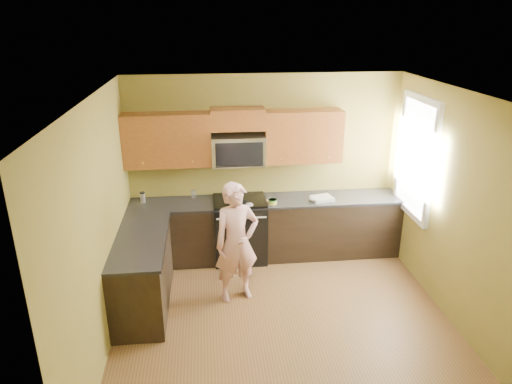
{
  "coord_description": "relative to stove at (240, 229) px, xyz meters",
  "views": [
    {
      "loc": [
        -0.85,
        -4.6,
        3.47
      ],
      "look_at": [
        -0.2,
        1.3,
        1.2
      ],
      "focal_mm": 32.75,
      "sensor_mm": 36.0,
      "label": 1
    }
  ],
  "objects": [
    {
      "name": "napkin_a",
      "position": [
        0.12,
        -0.23,
        0.48
      ],
      "size": [
        0.13,
        0.14,
        0.06
      ],
      "primitive_type": "ellipsoid",
      "rotation": [
        0.0,
        0.0,
        -0.18
      ],
      "color": "silver",
      "rests_on": "countertop_back"
    },
    {
      "name": "woman",
      "position": [
        -0.12,
        -1.05,
        0.31
      ],
      "size": [
        0.66,
        0.52,
        1.58
      ],
      "primitive_type": "imported",
      "rotation": [
        0.0,
        0.0,
        0.27
      ],
      "color": "#E07073",
      "rests_on": "floor"
    },
    {
      "name": "wall_front",
      "position": [
        0.4,
        -3.67,
        0.88
      ],
      "size": [
        4.0,
        0.0,
        4.0
      ],
      "primitive_type": "plane",
      "rotation": [
        -1.57,
        0.0,
        0.0
      ],
      "color": "olive",
      "rests_on": "ground"
    },
    {
      "name": "stove",
      "position": [
        0.0,
        0.0,
        0.0
      ],
      "size": [
        0.76,
        0.65,
        0.95
      ],
      "primitive_type": null,
      "color": "black",
      "rests_on": "floor"
    },
    {
      "name": "dish_towel",
      "position": [
        1.21,
        -0.08,
        0.47
      ],
      "size": [
        0.34,
        0.3,
        0.05
      ],
      "primitive_type": "cube",
      "rotation": [
        0.0,
        0.0,
        0.21
      ],
      "color": "white",
      "rests_on": "countertop_back"
    },
    {
      "name": "napkin_b",
      "position": [
        1.06,
        -0.09,
        0.48
      ],
      "size": [
        0.16,
        0.17,
        0.07
      ],
      "primitive_type": "ellipsoid",
      "rotation": [
        0.0,
        0.0,
        0.35
      ],
      "color": "silver",
      "rests_on": "countertop_back"
    },
    {
      "name": "upper_cab_over_mw",
      "position": [
        0.0,
        0.16,
        1.62
      ],
      "size": [
        0.76,
        0.33,
        0.3
      ],
      "primitive_type": "cube",
      "color": "brown",
      "rests_on": "wall_back"
    },
    {
      "name": "wall_right",
      "position": [
        2.4,
        -1.68,
        0.88
      ],
      "size": [
        0.0,
        4.0,
        4.0
      ],
      "primitive_type": "plane",
      "rotation": [
        1.57,
        0.0,
        -1.57
      ],
      "color": "olive",
      "rests_on": "ground"
    },
    {
      "name": "glass_b",
      "position": [
        -0.67,
        0.22,
        0.51
      ],
      "size": [
        0.08,
        0.08,
        0.12
      ],
      "primitive_type": "cylinder",
      "rotation": [
        0.0,
        0.0,
        -0.11
      ],
      "color": "silver",
      "rests_on": "countertop_back"
    },
    {
      "name": "countertop_left",
      "position": [
        -1.29,
        -1.08,
        0.43
      ],
      "size": [
        0.62,
        1.6,
        0.04
      ],
      "primitive_type": "cube",
      "color": "black",
      "rests_on": "cabinet_left_run"
    },
    {
      "name": "butter_tub",
      "position": [
        0.47,
        -0.15,
        0.45
      ],
      "size": [
        0.15,
        0.15,
        0.09
      ],
      "primitive_type": null,
      "rotation": [
        0.0,
        0.0,
        0.33
      ],
      "color": "yellow",
      "rests_on": "countertop_back"
    },
    {
      "name": "window",
      "position": [
        2.38,
        -0.48,
        1.17
      ],
      "size": [
        0.06,
        1.06,
        1.66
      ],
      "primitive_type": null,
      "color": "white",
      "rests_on": "wall_right"
    },
    {
      "name": "upper_cab_right",
      "position": [
        0.94,
        0.16,
        0.97
      ],
      "size": [
        1.12,
        0.33,
        0.75
      ],
      "primitive_type": null,
      "color": "brown",
      "rests_on": "wall_back"
    },
    {
      "name": "frying_pan",
      "position": [
        -0.06,
        -0.26,
        0.47
      ],
      "size": [
        0.43,
        0.57,
        0.07
      ],
      "primitive_type": null,
      "rotation": [
        0.0,
        0.0,
        -0.3
      ],
      "color": "black",
      "rests_on": "stove"
    },
    {
      "name": "upper_cab_left",
      "position": [
        -0.99,
        0.16,
        0.97
      ],
      "size": [
        1.22,
        0.33,
        0.75
      ],
      "primitive_type": null,
      "color": "brown",
      "rests_on": "wall_back"
    },
    {
      "name": "wall_left",
      "position": [
        -1.6,
        -1.68,
        0.88
      ],
      "size": [
        0.0,
        4.0,
        4.0
      ],
      "primitive_type": "plane",
      "rotation": [
        1.57,
        0.0,
        1.57
      ],
      "color": "olive",
      "rests_on": "ground"
    },
    {
      "name": "floor",
      "position": [
        0.4,
        -1.68,
        -0.47
      ],
      "size": [
        4.0,
        4.0,
        0.0
      ],
      "primitive_type": "plane",
      "color": "brown",
      "rests_on": "ground"
    },
    {
      "name": "countertop_back",
      "position": [
        0.4,
        0.01,
        0.43
      ],
      "size": [
        4.0,
        0.62,
        0.04
      ],
      "primitive_type": "cube",
      "color": "black",
      "rests_on": "cabinet_back_run"
    },
    {
      "name": "ceiling",
      "position": [
        0.4,
        -1.68,
        2.23
      ],
      "size": [
        4.0,
        4.0,
        0.0
      ],
      "primitive_type": "plane",
      "rotation": [
        3.14,
        0.0,
        0.0
      ],
      "color": "white",
      "rests_on": "ground"
    },
    {
      "name": "toast_slice",
      "position": [
        0.41,
        -0.05,
        0.45
      ],
      "size": [
        0.14,
        0.14,
        0.01
      ],
      "primitive_type": "cube",
      "rotation": [
        0.0,
        0.0,
        0.36
      ],
      "color": "#B27F47",
      "rests_on": "countertop_back"
    },
    {
      "name": "cabinet_back_run",
      "position": [
        0.4,
        0.02,
        -0.03
      ],
      "size": [
        4.0,
        0.6,
        0.88
      ],
      "primitive_type": "cube",
      "color": "black",
      "rests_on": "floor"
    },
    {
      "name": "cabinet_left_run",
      "position": [
        -1.3,
        -1.08,
        -0.03
      ],
      "size": [
        0.6,
        1.6,
        0.88
      ],
      "primitive_type": "cube",
      "color": "black",
      "rests_on": "floor"
    },
    {
      "name": "travel_mug",
      "position": [
        -1.39,
        0.11,
        0.45
      ],
      "size": [
        0.09,
        0.09,
        0.16
      ],
      "primitive_type": null,
      "rotation": [
        0.0,
        0.0,
        -0.16
      ],
      "color": "silver",
      "rests_on": "countertop_back"
    },
    {
      "name": "wall_back",
      "position": [
        0.4,
        0.32,
        0.88
      ],
      "size": [
        4.0,
        0.0,
        4.0
      ],
      "primitive_type": "plane",
      "rotation": [
        1.57,
        0.0,
        0.0
      ],
      "color": "olive",
      "rests_on": "ground"
    },
    {
      "name": "microwave",
      "position": [
        0.0,
        0.12,
        0.97
      ],
      "size": [
        0.76,
        0.4,
        0.42
      ],
      "primitive_type": null,
      "color": "silver",
      "rests_on": "wall_back"
    }
  ]
}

